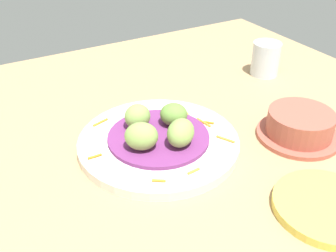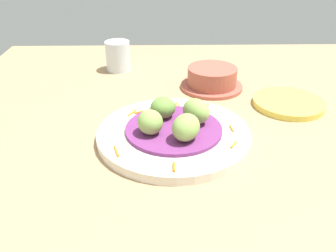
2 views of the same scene
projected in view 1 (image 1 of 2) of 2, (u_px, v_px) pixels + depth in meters
The scene contains 11 objects.
table_surface at pixel (189, 162), 65.23cm from camera, with size 110.00×110.00×2.00cm, color tan.
main_plate at pixel (159, 142), 66.96cm from camera, with size 27.53×27.53×1.66cm, color silver.
cabbage_bed at pixel (159, 137), 66.33cm from camera, with size 17.34×17.34×0.66cm, color #702D6B.
carrot_garnish at pixel (174, 131), 68.12cm from camera, with size 23.49×20.96×0.40cm.
guac_scoop_left at pixel (181, 133), 62.72cm from camera, with size 5.47×4.26×4.52cm, color #84A851.
guac_scoop_center at pixel (174, 114), 68.18cm from camera, with size 4.83×4.63×3.88cm, color olive.
guac_scoop_right at pixel (137, 116), 67.19cm from camera, with size 4.64×4.33×4.31cm, color #84A851.
guac_scoop_back at pixel (141, 136), 61.83cm from camera, with size 5.39×4.41×4.61cm, color #84A851.
side_plate_small at pixel (327, 207), 54.21cm from camera, with size 14.96×14.96×1.30cm, color #E0CC4C.
terracotta_bowl at pixel (300, 126), 68.61cm from camera, with size 14.58×14.58×5.05cm.
water_glass at pixel (266, 59), 89.95cm from camera, with size 6.40×6.40×7.70cm, color silver.
Camera 1 is at (28.59, 43.03, 41.44)cm, focal length 41.66 mm.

